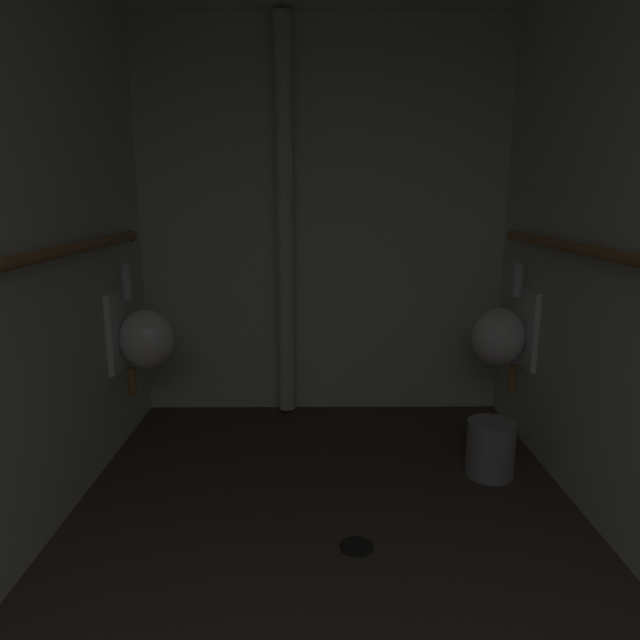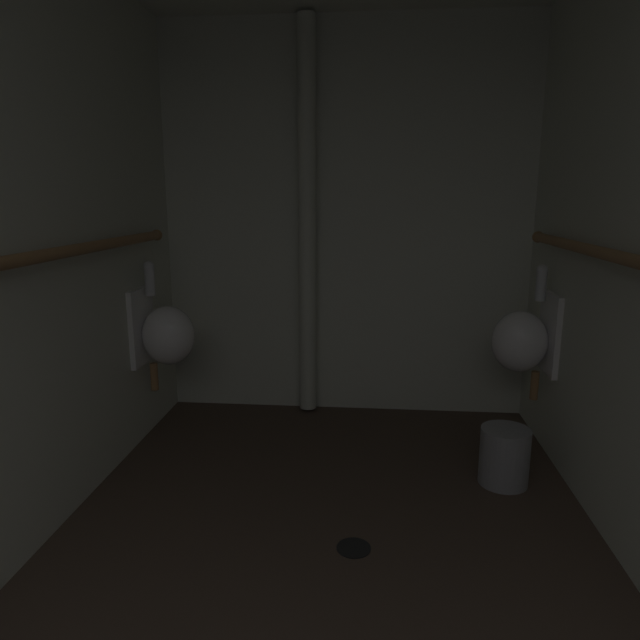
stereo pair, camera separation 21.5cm
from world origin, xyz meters
name	(u,v)px [view 2 (the right image)]	position (x,y,z in m)	size (l,w,h in m)	color
floor	(321,584)	(0.00, 1.74, -0.04)	(2.43, 3.60, 0.08)	#47382D
wall_back	(346,224)	(0.00, 3.51, 1.22)	(2.43, 0.06, 2.45)	silver
urinal_left_mid	(165,333)	(-1.01, 2.93, 0.63)	(0.32, 0.30, 0.76)	white
urinal_right_mid	(524,340)	(1.01, 2.97, 0.63)	(0.32, 0.30, 0.76)	white
supply_pipe_left	(9,262)	(-1.09, 1.73, 1.17)	(0.06, 2.85, 0.06)	#9E7042
standpipe_back_wall	(307,224)	(-0.23, 3.40, 1.22)	(0.11, 0.11, 2.40)	silver
floor_drain	(354,547)	(0.12, 1.92, 0.00)	(0.14, 0.14, 0.01)	black
waste_bin	(504,456)	(0.84, 2.53, 0.14)	(0.24, 0.24, 0.29)	gray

